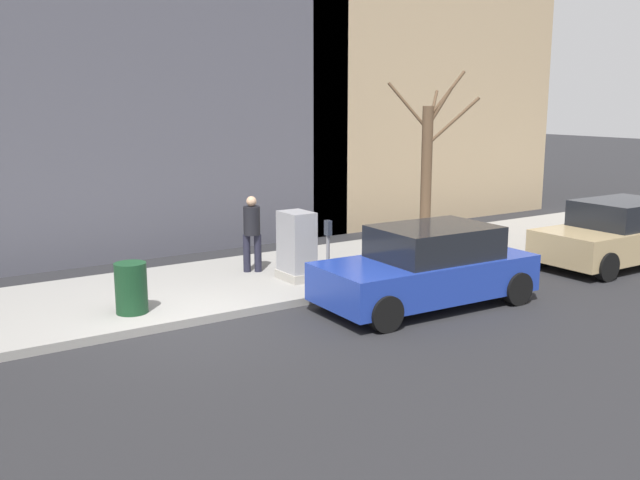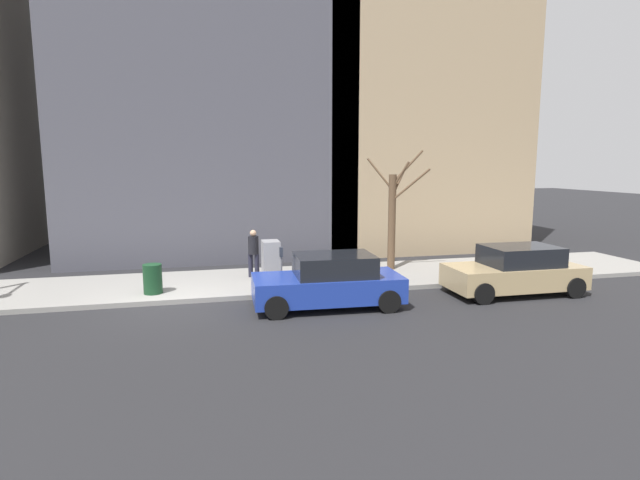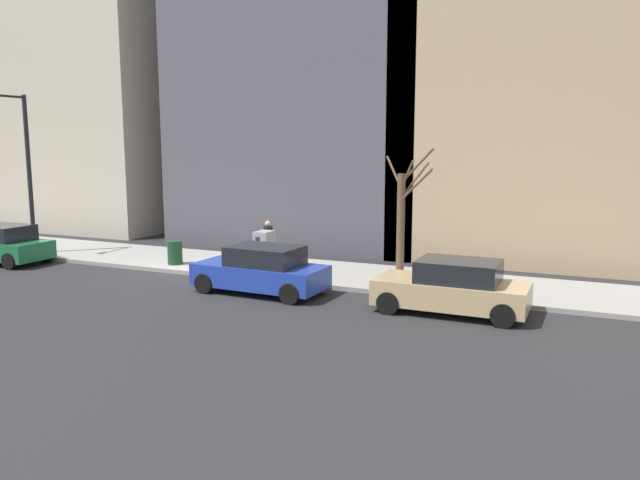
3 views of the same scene
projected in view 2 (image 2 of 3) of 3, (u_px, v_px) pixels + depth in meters
name	position (u px, v px, depth m)	size (l,w,h in m)	color
ground_plane	(174.00, 305.00, 14.49)	(120.00, 120.00, 0.00)	#232326
sidewalk	(177.00, 286.00, 16.41)	(4.00, 36.00, 0.15)	gray
parked_car_tan	(515.00, 271.00, 15.62)	(1.95, 4.21, 1.52)	tan
parked_car_blue	(329.00, 282.00, 14.16)	(2.07, 4.27, 1.52)	#1E389E
parking_meter	(281.00, 264.00, 15.52)	(0.14, 0.10, 1.35)	slate
utility_box	(271.00, 263.00, 16.31)	(0.83, 0.61, 1.43)	#A8A399
bare_tree	(393.00, 216.00, 18.45)	(1.31, 2.01, 4.42)	brown
trash_bin	(153.00, 279.00, 15.12)	(0.56, 0.56, 0.90)	#14381E
pedestrian_near_meter	(253.00, 251.00, 17.23)	(0.36, 0.37, 1.66)	#1E1E2D
office_tower_left	(399.00, 89.00, 25.77)	(9.67, 9.67, 15.74)	tan
office_block_center	(206.00, 79.00, 24.64)	(12.03, 12.03, 16.39)	#4C4C56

